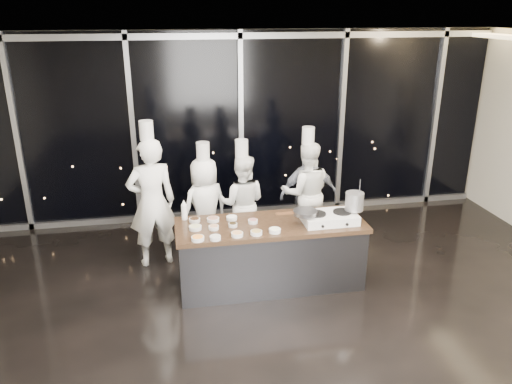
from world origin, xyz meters
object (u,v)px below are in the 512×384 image
demo_counter (270,254)px  stove (329,217)px  frying_pan (305,212)px  chef_right (306,192)px  chef_center (242,202)px  chef_left (205,206)px  chef_far_left (152,202)px  stock_pot (354,201)px  guest (308,194)px

demo_counter → stove: 0.92m
frying_pan → chef_right: chef_right is taller
chef_center → chef_right: (1.02, 0.10, 0.06)m
stove → chef_left: bearing=141.4°
frying_pan → demo_counter: bearing=163.8°
chef_right → chef_far_left: bearing=14.0°
chef_center → chef_right: 1.03m
stove → frying_pan: size_ratio=1.30×
chef_far_left → chef_left: bearing=-179.1°
frying_pan → chef_center: (-0.62, 1.24, -0.30)m
demo_counter → stove: size_ratio=3.50×
frying_pan → stock_pot: bearing=1.9°
guest → chef_right: 0.08m
demo_counter → guest: (0.87, 1.26, 0.32)m
stove → chef_far_left: chef_far_left is taller
chef_far_left → guest: (2.40, 0.36, -0.18)m
stock_pot → chef_left: (-1.86, 1.17, -0.39)m
demo_counter → chef_left: bearing=125.3°
chef_left → chef_right: 1.59m
stove → chef_right: bearing=86.4°
stock_pot → chef_left: 2.23m
demo_counter → stock_pot: bearing=-4.4°
chef_left → chef_right: chef_right is taller
stove → chef_right: (0.07, 1.33, -0.14)m
chef_center → frying_pan: bearing=129.7°
chef_left → chef_center: size_ratio=1.00×
stove → guest: 1.38m
frying_pan → chef_right: size_ratio=0.29×
stock_pot → guest: 1.42m
frying_pan → chef_far_left: chef_far_left is taller
stove → chef_right: size_ratio=0.38×
frying_pan → chef_left: bearing=133.9°
stock_pot → chef_right: size_ratio=0.13×
chef_center → chef_right: chef_right is taller
frying_pan → chef_right: 1.42m
stove → chef_center: (-0.96, 1.23, -0.20)m
stock_pot → chef_center: chef_center is taller
stove → chef_center: bearing=127.2°
stock_pot → chef_center: 1.82m
stock_pot → chef_right: (-0.27, 1.31, -0.33)m
chef_left → guest: size_ratio=1.12×
demo_counter → guest: size_ratio=1.59×
stock_pot → chef_center: bearing=136.9°
chef_center → chef_left: bearing=17.9°
guest → chef_right: chef_right is taller
demo_counter → frying_pan: frying_pan is taller
chef_left → guest: (1.64, 0.18, 0.01)m
frying_pan → stock_pot: (0.68, 0.03, 0.09)m
frying_pan → chef_center: size_ratio=0.31×
demo_counter → frying_pan: 0.75m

